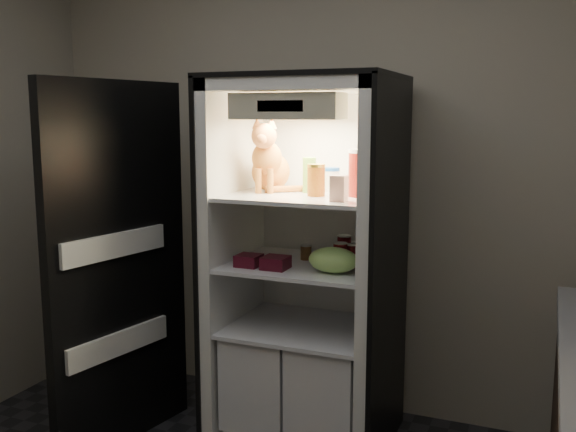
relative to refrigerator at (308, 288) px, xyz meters
name	(u,v)px	position (x,y,z in m)	size (l,w,h in m)	color
room_shell	(147,135)	(0.00, -1.38, 0.83)	(3.60, 3.60, 3.60)	white
refrigerator	(308,288)	(0.00, 0.00, 0.00)	(0.90, 0.72, 1.88)	white
fridge_door	(119,269)	(-0.85, -0.44, 0.12)	(0.23, 0.87, 1.85)	black
tabby_cat	(269,163)	(-0.22, 0.01, 0.64)	(0.34, 0.38, 0.38)	#C46819
parmesan_shaker	(309,175)	(0.00, 0.02, 0.59)	(0.07, 0.07, 0.18)	#258A26
mayo_tub	(331,179)	(0.08, 0.12, 0.56)	(0.09, 0.09, 0.12)	white
salsa_jar	(316,180)	(0.08, -0.10, 0.58)	(0.09, 0.09, 0.16)	maroon
pepper_jar	(362,173)	(0.29, -0.03, 0.61)	(0.14, 0.14, 0.23)	#A41715
cream_carton	(339,188)	(0.24, -0.24, 0.56)	(0.07, 0.07, 0.12)	white
soda_can_a	(344,248)	(0.18, 0.06, 0.21)	(0.07, 0.07, 0.13)	black
soda_can_b	(352,256)	(0.25, -0.06, 0.21)	(0.06, 0.06, 0.12)	black
soda_can_c	(340,256)	(0.21, -0.10, 0.21)	(0.07, 0.07, 0.13)	black
condiment_jar	(306,252)	(-0.02, 0.02, 0.19)	(0.06, 0.06, 0.08)	brown
grape_bag	(333,260)	(0.20, -0.19, 0.21)	(0.24, 0.18, 0.12)	#9BD563
berry_box_left	(249,260)	(-0.23, -0.23, 0.18)	(0.12, 0.12, 0.06)	#520D1A
berry_box_right	(276,263)	(-0.08, -0.23, 0.18)	(0.12, 0.12, 0.06)	#520D1A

